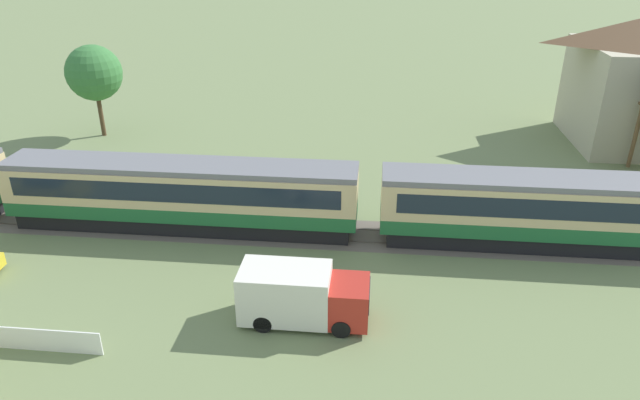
# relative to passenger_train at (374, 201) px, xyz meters

# --- Properties ---
(passenger_train) EXTENTS (82.07, 2.92, 3.90)m
(passenger_train) POSITION_rel_passenger_train_xyz_m (0.00, 0.00, 0.00)
(passenger_train) COLOR #1E6033
(passenger_train) RESTS_ON ground_plane
(railway_track) EXTENTS (124.26, 3.60, 0.04)m
(railway_track) POSITION_rel_passenger_train_xyz_m (5.29, 0.00, -2.16)
(railway_track) COLOR #665B51
(railway_track) RESTS_ON ground_plane
(delivery_truck_red) EXTENTS (5.50, 2.22, 2.46)m
(delivery_truck_red) POSITION_rel_passenger_train_xyz_m (-2.91, -7.83, -0.91)
(delivery_truck_red) COLOR #B2281E
(delivery_truck_red) RESTS_ON ground_plane
(yard_tree_1) EXTENTS (4.37, 4.37, 7.36)m
(yard_tree_1) POSITION_rel_passenger_train_xyz_m (-22.46, 15.09, 2.98)
(yard_tree_1) COLOR #4C3823
(yard_tree_1) RESTS_ON ground_plane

